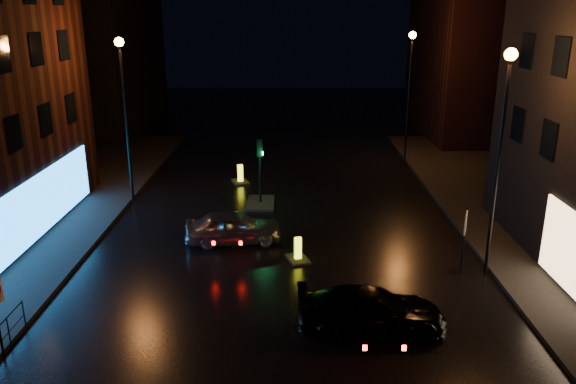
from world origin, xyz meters
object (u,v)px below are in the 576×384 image
Objects in this scene: traffic_signal at (260,195)px; bollard_far at (240,179)px; silver_hatchback at (233,227)px; road_sign_right at (465,228)px; dark_sedan at (371,310)px; bollard_near at (298,255)px.

bollard_far is (-1.36, 3.81, -0.27)m from traffic_signal.
silver_hatchback is at bearing -100.29° from traffic_signal.
road_sign_right is at bearing -44.57° from traffic_signal.
traffic_signal is 11.41m from road_sign_right.
dark_sedan is (4.07, -12.00, 0.17)m from traffic_signal.
road_sign_right is (8.07, -7.95, 1.33)m from traffic_signal.
silver_hatchback is 3.37m from bollard_near.
road_sign_right is at bearing -115.46° from silver_hatchback.
dark_sedan is 5.81m from road_sign_right.
traffic_signal is at bearing -17.56° from silver_hatchback.
traffic_signal is 2.40× the size of bollard_far.
road_sign_right is at bearing -45.03° from dark_sedan.
dark_sedan is at bearing -151.86° from silver_hatchback.
traffic_signal is at bearing -89.34° from bollard_far.
silver_hatchback is at bearing 35.07° from dark_sedan.
silver_hatchback is at bearing -106.06° from bollard_far.
traffic_signal is 12.68m from dark_sedan.
silver_hatchback reaches higher than dark_sedan.
dark_sedan is 16.73m from bollard_far.
silver_hatchback is (-0.91, -5.00, 0.20)m from traffic_signal.
traffic_signal is 4.06m from bollard_far.
dark_sedan is (4.98, -7.00, -0.03)m from silver_hatchback.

